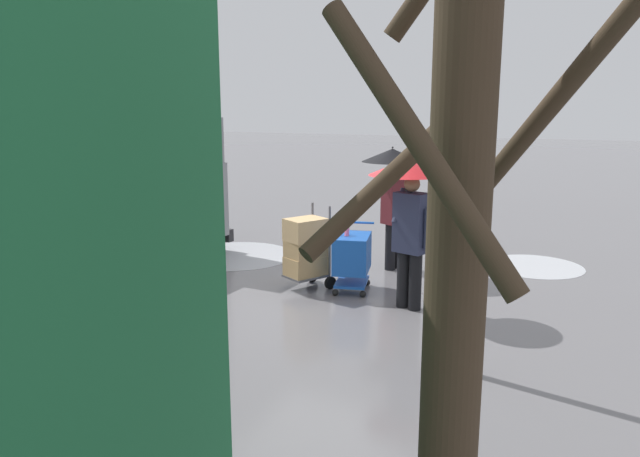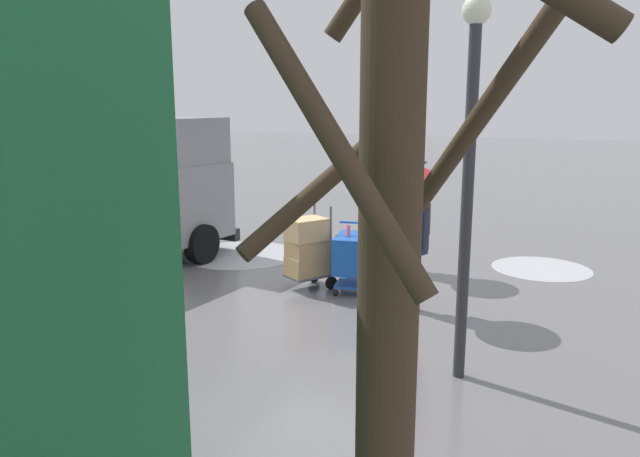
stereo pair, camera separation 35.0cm
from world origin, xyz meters
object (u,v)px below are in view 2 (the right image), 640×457
shopping_cart_vendor (353,255)px  street_lamp (469,153)px  cargo_van_parked_right (101,205)px  pedestrian_pink_side (398,180)px  pedestrian_black_side (408,199)px  bare_tree_near (387,333)px  hand_dolly_boxes (307,248)px

shopping_cart_vendor → street_lamp: 3.62m
cargo_van_parked_right → pedestrian_pink_side: 5.01m
cargo_van_parked_right → street_lamp: (-6.40, 1.20, 1.19)m
cargo_van_parked_right → shopping_cart_vendor: size_ratio=5.21×
pedestrian_black_side → bare_tree_near: size_ratio=0.54×
pedestrian_black_side → bare_tree_near: (-1.87, 5.74, 0.41)m
cargo_van_parked_right → shopping_cart_vendor: (-4.17, -1.02, -0.61)m
cargo_van_parked_right → pedestrian_black_side: 5.21m
shopping_cart_vendor → street_lamp: (-2.23, 2.21, 1.80)m
cargo_van_parked_right → bare_tree_near: (-7.03, 5.13, 0.80)m
cargo_van_parked_right → hand_dolly_boxes: bearing=-167.0°
pedestrian_pink_side → pedestrian_black_side: (-0.81, 1.84, -0.01)m
street_lamp → bare_tree_near: bearing=99.2°
cargo_van_parked_right → bare_tree_near: size_ratio=1.36×
bare_tree_near → hand_dolly_boxes: bearing=-59.1°
pedestrian_black_side → bare_tree_near: bearing=108.1°
cargo_van_parked_right → hand_dolly_boxes: 3.61m
street_lamp → pedestrian_black_side: bearing=-55.7°
pedestrian_pink_side → street_lamp: 4.27m
shopping_cart_vendor → cargo_van_parked_right: bearing=13.7°
cargo_van_parked_right → pedestrian_black_side: cargo_van_parked_right is taller
shopping_cart_vendor → pedestrian_pink_side: 1.77m
hand_dolly_boxes → pedestrian_pink_side: bearing=-117.5°
shopping_cart_vendor → bare_tree_near: bearing=115.0°
shopping_cart_vendor → hand_dolly_boxes: bearing=17.0°
shopping_cart_vendor → bare_tree_near: 6.92m
hand_dolly_boxes → pedestrian_black_side: (-1.67, 0.19, 0.92)m
pedestrian_pink_side → street_lamp: (-2.05, 3.66, 0.79)m
cargo_van_parked_right → bare_tree_near: 8.74m
hand_dolly_boxes → bare_tree_near: (-3.55, 5.93, 1.33)m
hand_dolly_boxes → pedestrian_black_side: 1.92m
pedestrian_pink_side → pedestrian_black_side: 2.02m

